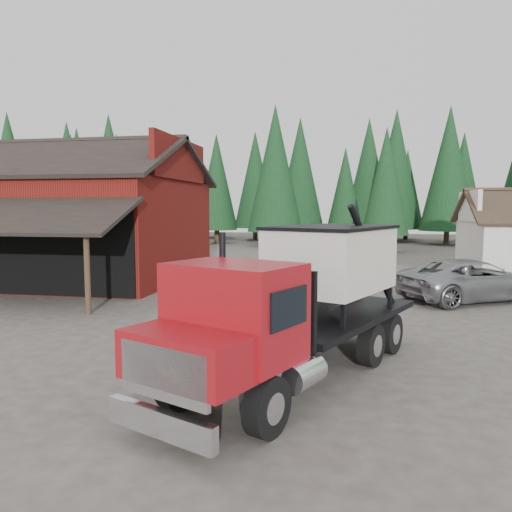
# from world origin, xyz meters

# --- Properties ---
(ground) EXTENTS (120.00, 120.00, 0.00)m
(ground) POSITION_xyz_m (0.00, 0.00, 0.00)
(ground) COLOR #484038
(ground) RESTS_ON ground
(red_barn) EXTENTS (12.80, 13.63, 7.18)m
(red_barn) POSITION_xyz_m (-11.00, 9.90, 2.69)
(red_barn) COLOR maroon
(red_barn) RESTS_ON ground
(conifer_backdrop) EXTENTS (76.00, 16.00, 16.00)m
(conifer_backdrop) POSITION_xyz_m (0.00, 42.00, 0.00)
(conifer_backdrop) COLOR black
(conifer_backdrop) RESTS_ON ground
(near_pine_a) EXTENTS (4.40, 4.40, 11.40)m
(near_pine_a) POSITION_xyz_m (-22.00, 28.00, 6.39)
(near_pine_a) COLOR #382619
(near_pine_a) RESTS_ON ground
(near_pine_b) EXTENTS (3.96, 3.96, 10.40)m
(near_pine_b) POSITION_xyz_m (6.00, 30.00, 5.89)
(near_pine_b) COLOR #382619
(near_pine_b) RESTS_ON ground
(near_pine_d) EXTENTS (5.28, 5.28, 13.40)m
(near_pine_d) POSITION_xyz_m (-4.00, 34.00, 7.39)
(near_pine_d) COLOR #382619
(near_pine_d) RESTS_ON ground
(feed_truck) EXTENTS (5.36, 8.49, 3.75)m
(feed_truck) POSITION_xyz_m (2.26, -2.98, 1.75)
(feed_truck) COLOR black
(feed_truck) RESTS_ON ground
(silver_car) EXTENTS (6.50, 5.27, 1.64)m
(silver_car) POSITION_xyz_m (8.00, 7.26, 0.82)
(silver_car) COLOR #93949A
(silver_car) RESTS_ON ground
(equip_box) EXTENTS (0.76, 1.14, 0.60)m
(equip_box) POSITION_xyz_m (-1.38, -1.25, 0.30)
(equip_box) COLOR maroon
(equip_box) RESTS_ON ground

